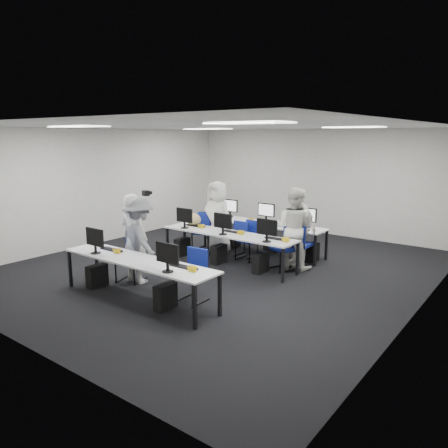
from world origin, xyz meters
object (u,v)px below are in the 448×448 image
Objects in this scene: chair_5 at (207,238)px; photographer at (139,240)px; desk_front at (137,262)px; chair_6 at (246,245)px; student_0 at (134,238)px; chair_3 at (249,248)px; chair_7 at (299,253)px; chair_0 at (131,266)px; chair_2 at (204,239)px; student_3 at (297,227)px; desk_mid at (228,235)px; chair_4 at (283,257)px; student_1 at (294,228)px; student_2 at (217,218)px; chair_1 at (191,285)px.

photographer reaches higher than chair_5.
desk_front is at bearing -77.08° from chair_5.
chair_6 is 2.95m from student_0.
chair_7 is at bearing 15.55° from chair_3.
chair_2 reaches higher than chair_0.
student_3 is 3.40m from photographer.
chair_7 reaches higher than desk_mid.
chair_3 is at bearing -14.61° from chair_2.
student_1 is at bearing 87.79° from chair_4.
desk_mid is at bearing -125.41° from student_3.
chair_4 is 0.72m from student_3.
desk_front is 3.60× the size of chair_3.
student_0 is (-2.06, -2.88, 0.57)m from chair_7.
student_2 is (0.37, 0.06, 0.58)m from chair_2.
student_1 reaches higher than chair_3.
chair_2 is 1.02× the size of chair_5.
student_3 is (1.22, 3.48, 0.18)m from desk_front.
photographer is (-1.99, -2.82, 0.54)m from chair_7.
chair_1 is 3.06m from chair_7.
photographer is at bearing 47.85° from student_1.
chair_3 reaches higher than desk_front.
chair_4 is at bearing 33.13° from chair_0.
desk_front is 1.00× the size of desk_mid.
student_1 is (1.33, -0.13, 0.60)m from chair_6.
chair_4 reaches higher than chair_6.
chair_2 is at bearing -82.91° from student_0.
student_3 reaches higher than photographer.
chair_0 is 0.55× the size of photographer.
chair_5 is 0.99× the size of chair_7.
chair_1 is (0.78, -2.09, -0.39)m from desk_mid.
chair_3 is (0.10, 0.67, -0.40)m from desk_mid.
chair_5 is at bearing -179.67° from chair_7.
chair_4 is 0.51× the size of student_2.
student_2 reaches higher than chair_1.
chair_3 is at bearing 100.07° from chair_1.
chair_5 is at bearing -8.10° from student_1.
desk_mid is at bearing -145.58° from chair_7.
chair_6 is at bearing 56.85° from chair_0.
photographer is at bearing -104.84° from chair_3.
chair_4 is at bearing -20.14° from chair_2.
chair_5 reaches higher than chair_0.
chair_0 is at bearing 145.02° from desk_front.
chair_2 reaches higher than chair_5.
chair_5 is at bearing 176.20° from chair_3.
chair_5 is 2.84m from photographer.
chair_0 reaches higher than desk_mid.
chair_1 is 2.84m from chair_3.
chair_6 is (-0.11, 3.45, -0.41)m from desk_front.
chair_7 is (2.17, 2.89, 0.01)m from chair_0.
desk_front is 3.38× the size of chair_2.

